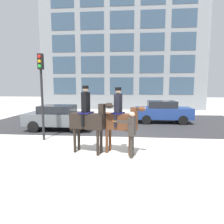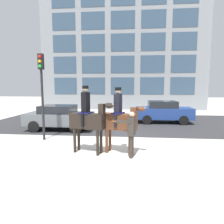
% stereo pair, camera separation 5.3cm
% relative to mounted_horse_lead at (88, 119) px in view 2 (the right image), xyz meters
% --- Properties ---
extents(ground_plane, '(80.00, 80.00, 0.00)m').
position_rel_mounted_horse_lead_xyz_m(ground_plane, '(0.65, 2.07, -1.35)').
color(ground_plane, beige).
extents(road_surface, '(18.46, 8.50, 0.01)m').
position_rel_mounted_horse_lead_xyz_m(road_surface, '(0.65, 6.82, -1.35)').
color(road_surface, '#2D2D30').
rests_on(road_surface, ground_plane).
extents(office_building_facade, '(18.46, 0.33, 18.60)m').
position_rel_mounted_horse_lead_xyz_m(office_building_facade, '(0.65, 15.06, 7.96)').
color(office_building_facade, gray).
rests_on(office_building_facade, ground_plane).
extents(mounted_horse_lead, '(1.81, 0.81, 2.61)m').
position_rel_mounted_horse_lead_xyz_m(mounted_horse_lead, '(0.00, 0.00, 0.00)').
color(mounted_horse_lead, black).
rests_on(mounted_horse_lead, ground_plane).
extents(mounted_horse_companion, '(1.68, 0.84, 2.55)m').
position_rel_mounted_horse_lead_xyz_m(mounted_horse_companion, '(1.22, 0.04, -0.03)').
color(mounted_horse_companion, '#59331E').
rests_on(mounted_horse_companion, ground_plane).
extents(pedestrian_bystander, '(0.89, 0.44, 1.69)m').
position_rel_mounted_horse_lead_xyz_m(pedestrian_bystander, '(1.65, -0.38, -0.36)').
color(pedestrian_bystander, '#332D28').
rests_on(pedestrian_bystander, ground_plane).
extents(street_car_near_lane, '(3.90, 1.90, 1.47)m').
position_rel_mounted_horse_lead_xyz_m(street_car_near_lane, '(-2.63, 4.02, -0.57)').
color(street_car_near_lane, '#51565B').
rests_on(street_car_near_lane, ground_plane).
extents(street_car_far_lane, '(3.94, 1.80, 1.56)m').
position_rel_mounted_horse_lead_xyz_m(street_car_far_lane, '(3.93, 7.00, -0.54)').
color(street_car_far_lane, navy).
rests_on(street_car_far_lane, ground_plane).
extents(traffic_light, '(0.24, 0.29, 4.09)m').
position_rel_mounted_horse_lead_xyz_m(traffic_light, '(-2.58, 1.68, 1.39)').
color(traffic_light, black).
rests_on(traffic_light, ground_plane).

